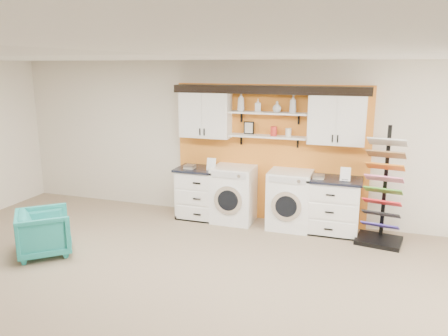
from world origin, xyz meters
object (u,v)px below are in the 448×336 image
(washer, at_px, (234,194))
(armchair, at_px, (44,232))
(sample_rack, at_px, (382,208))
(base_cabinet_right, at_px, (331,205))
(dryer, at_px, (290,200))
(base_cabinet_left, at_px, (203,193))

(washer, distance_m, armchair, 3.14)
(washer, height_order, sample_rack, sample_rack)
(base_cabinet_right, height_order, dryer, dryer)
(dryer, bearing_deg, base_cabinet_right, 0.28)
(dryer, xyz_separation_m, armchair, (-3.21, -2.22, -0.16))
(washer, xyz_separation_m, sample_rack, (2.45, -0.19, 0.07))
(base_cabinet_left, height_order, dryer, dryer)
(base_cabinet_left, bearing_deg, base_cabinet_right, -0.00)
(base_cabinet_right, distance_m, armchair, 4.49)
(washer, xyz_separation_m, dryer, (0.99, 0.00, -0.00))
(sample_rack, bearing_deg, armchair, -147.30)
(base_cabinet_left, height_order, base_cabinet_right, base_cabinet_right)
(base_cabinet_right, height_order, armchair, base_cabinet_right)
(sample_rack, distance_m, armchair, 5.10)
(base_cabinet_right, xyz_separation_m, armchair, (-3.90, -2.22, -0.13))
(sample_rack, bearing_deg, base_cabinet_left, -174.39)
(base_cabinet_right, bearing_deg, dryer, -179.72)
(dryer, relative_size, sample_rack, 0.54)
(armchair, bearing_deg, dryer, -96.79)
(base_cabinet_left, xyz_separation_m, armchair, (-1.64, -2.22, -0.13))
(sample_rack, bearing_deg, dryer, -178.16)
(base_cabinet_left, distance_m, sample_rack, 3.04)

